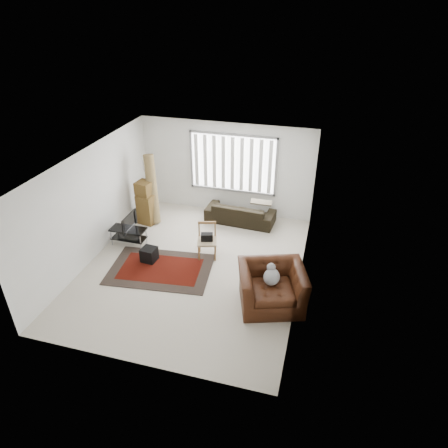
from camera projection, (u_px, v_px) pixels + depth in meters
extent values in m
plane|color=beige|center=(193.00, 267.00, 9.58)|extent=(6.00, 6.00, 0.00)
cube|color=white|center=(188.00, 161.00, 8.23)|extent=(5.00, 6.00, 0.02)
cube|color=silver|center=(226.00, 169.00, 11.41)|extent=(5.00, 0.02, 2.70)
cube|color=silver|center=(128.00, 305.00, 6.40)|extent=(5.00, 0.02, 2.70)
cube|color=silver|center=(92.00, 204.00, 9.48)|extent=(0.02, 6.00, 2.70)
cube|color=silver|center=(304.00, 233.00, 8.33)|extent=(0.02, 6.00, 2.70)
cube|color=white|center=(233.00, 163.00, 11.25)|extent=(2.40, 0.01, 1.60)
cube|color=gray|center=(233.00, 163.00, 11.23)|extent=(2.52, 0.06, 1.72)
cube|color=white|center=(232.00, 164.00, 11.20)|extent=(2.40, 0.02, 1.55)
cube|color=black|center=(161.00, 269.00, 9.50)|extent=(2.54, 1.84, 0.02)
cube|color=#460D06|center=(161.00, 269.00, 9.49)|extent=(1.99, 1.29, 0.00)
cube|color=black|center=(128.00, 229.00, 10.25)|extent=(0.91, 0.41, 0.04)
cube|color=black|center=(129.00, 238.00, 10.38)|extent=(0.88, 0.38, 0.03)
cylinder|color=#B2B2B7|center=(111.00, 237.00, 10.31)|extent=(0.03, 0.03, 0.46)
cylinder|color=#B2B2B7|center=(140.00, 242.00, 10.12)|extent=(0.03, 0.03, 0.46)
cylinder|color=#B2B2B7|center=(118.00, 231.00, 10.60)|extent=(0.03, 0.03, 0.46)
cylinder|color=#B2B2B7|center=(146.00, 235.00, 10.41)|extent=(0.03, 0.03, 0.46)
imported|color=black|center=(127.00, 222.00, 10.14)|extent=(0.10, 0.74, 0.43)
cube|color=black|center=(149.00, 254.00, 9.71)|extent=(0.37, 0.37, 0.34)
cube|color=brown|center=(148.00, 215.00, 11.38)|extent=(0.57, 0.54, 0.46)
cube|color=brown|center=(146.00, 202.00, 11.13)|extent=(0.52, 0.48, 0.41)
cube|color=brown|center=(144.00, 188.00, 10.99)|extent=(0.48, 0.48, 0.37)
cube|color=silver|center=(145.00, 209.00, 11.47)|extent=(0.54, 0.31, 0.65)
cylinder|color=olive|center=(152.00, 189.00, 11.10)|extent=(0.60, 0.75, 1.95)
imported|color=black|center=(240.00, 210.00, 11.31)|extent=(2.00, 0.96, 0.75)
cube|color=#9E8967|center=(207.00, 241.00, 9.77)|extent=(0.58, 0.58, 0.05)
cylinder|color=brown|center=(199.00, 253.00, 9.71)|extent=(0.04, 0.04, 0.44)
cylinder|color=brown|center=(215.00, 253.00, 9.71)|extent=(0.04, 0.04, 0.44)
cylinder|color=brown|center=(200.00, 244.00, 10.05)|extent=(0.04, 0.04, 0.44)
cylinder|color=brown|center=(215.00, 244.00, 10.05)|extent=(0.04, 0.04, 0.44)
cube|color=brown|center=(207.00, 223.00, 9.74)|extent=(0.44, 0.16, 0.06)
cube|color=brown|center=(199.00, 229.00, 9.84)|extent=(0.05, 0.05, 0.44)
cube|color=brown|center=(215.00, 229.00, 9.84)|extent=(0.05, 0.05, 0.44)
cube|color=black|center=(207.00, 237.00, 9.71)|extent=(0.33, 0.24, 0.19)
imported|color=#3E1B0C|center=(272.00, 285.00, 8.21)|extent=(1.64, 1.53, 0.99)
ellipsoid|color=#59595B|center=(272.00, 279.00, 8.14)|extent=(0.37, 0.42, 0.25)
sphere|color=#59595B|center=(271.00, 267.00, 8.23)|extent=(0.19, 0.19, 0.19)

